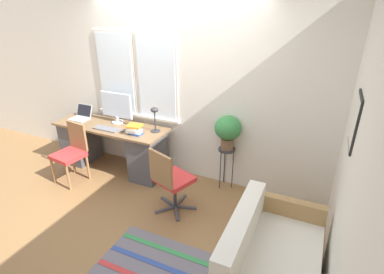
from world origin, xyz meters
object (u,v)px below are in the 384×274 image
office_chair_swivel (170,179)px  desk_chair_wooden (71,151)px  keyboard (107,129)px  mouse (123,131)px  couch_loveseat (268,268)px  monitor (116,107)px  laptop (81,116)px  potted_plant (228,129)px  plant_stand (227,154)px  desk_lamp (155,115)px  book_stack (134,129)px

office_chair_swivel → desk_chair_wooden: bearing=18.1°
keyboard → mouse: mouse is taller
couch_loveseat → mouse: bearing=64.3°
mouse → office_chair_swivel: office_chair_swivel is taller
monitor → mouse: size_ratio=7.35×
laptop → monitor: 0.67m
potted_plant → plant_stand: bearing=0.0°
desk_lamp → book_stack: 0.35m
laptop → plant_stand: (2.37, 0.20, -0.26)m
book_stack → office_chair_swivel: size_ratio=0.27×
office_chair_swivel → potted_plant: potted_plant is taller
office_chair_swivel → plant_stand: 0.92m
laptop → couch_loveseat: size_ratio=0.22×
book_stack → desk_chair_wooden: book_stack is taller
laptop → potted_plant: bearing=4.7°
keyboard → desk_chair_wooden: size_ratio=0.47×
desk_chair_wooden → laptop: bearing=124.5°
mouse → potted_plant: potted_plant is taller
book_stack → keyboard: bearing=-177.7°
couch_loveseat → laptop: bearing=68.5°
monitor → desk_chair_wooden: 0.91m
couch_loveseat → plant_stand: bearing=31.1°
laptop → potted_plant: 2.38m
laptop → plant_stand: bearing=4.7°
couch_loveseat → plant_stand: size_ratio=2.21×
office_chair_swivel → plant_stand: bearing=-98.9°
office_chair_swivel → laptop: bearing=2.3°
monitor → desk_chair_wooden: monitor is taller
desk_lamp → office_chair_swivel: desk_lamp is taller
potted_plant → office_chair_swivel: bearing=-118.8°
mouse → laptop: bearing=170.2°
monitor → keyboard: bearing=-86.3°
desk_chair_wooden → couch_loveseat: bearing=-6.1°
keyboard → plant_stand: keyboard is taller
keyboard → desk_lamp: bearing=18.7°
desk_chair_wooden → plant_stand: desk_chair_wooden is taller
desk_chair_wooden → plant_stand: bearing=27.5°
office_chair_swivel → plant_stand: office_chair_swivel is taller
keyboard → monitor: bearing=93.7°
keyboard → plant_stand: (1.72, 0.37, -0.22)m
desk_lamp → office_chair_swivel: bearing=-48.3°
office_chair_swivel → couch_loveseat: 1.51m
book_stack → potted_plant: potted_plant is taller
desk_lamp → desk_chair_wooden: size_ratio=0.42×
book_stack → laptop: bearing=171.9°
couch_loveseat → monitor: bearing=62.0°
potted_plant → laptop: bearing=-175.3°
desk_lamp → book_stack: bearing=-134.4°
book_stack → plant_stand: book_stack is taller
laptop → potted_plant: size_ratio=0.61×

